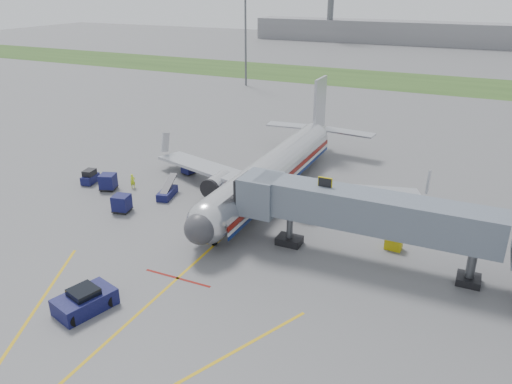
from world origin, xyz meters
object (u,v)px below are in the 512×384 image
at_px(pushback_tug, 85,301).
at_px(belt_loader, 167,193).
at_px(airliner, 273,170).
at_px(baggage_tug, 90,177).
at_px(ramp_worker, 133,181).

relative_size(pushback_tug, belt_loader, 1.13).
distance_m(airliner, belt_loader, 11.83).
relative_size(baggage_tug, ramp_worker, 1.52).
bearing_deg(airliner, ramp_worker, -159.96).
bearing_deg(baggage_tug, pushback_tug, -48.82).
bearing_deg(belt_loader, pushback_tug, -72.22).
distance_m(belt_loader, ramp_worker, 5.01).
height_order(airliner, pushback_tug, airliner).
bearing_deg(airliner, belt_loader, -149.44).
bearing_deg(ramp_worker, belt_loader, -62.30).
bearing_deg(baggage_tug, airliner, 17.16).
height_order(belt_loader, ramp_worker, belt_loader).
bearing_deg(pushback_tug, baggage_tug, 131.18).
bearing_deg(belt_loader, airliner, 30.56).
height_order(baggage_tug, belt_loader, belt_loader).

